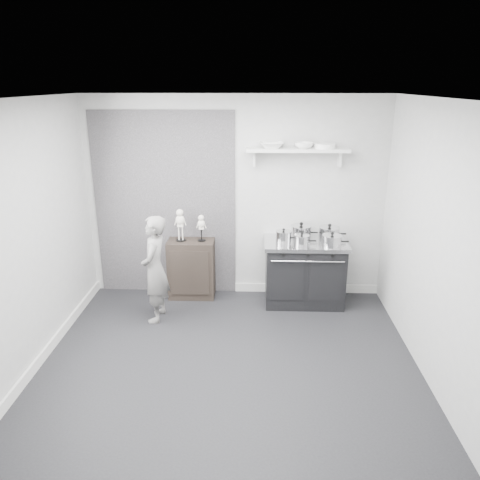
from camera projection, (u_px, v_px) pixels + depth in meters
The scene contains 16 objects.
ground at pixel (228, 361), 5.00m from camera, with size 4.00×4.00×0.00m, color black.
room_shell at pixel (219, 210), 4.62m from camera, with size 4.02×3.62×2.71m.
wall_shelf at pixel (298, 151), 5.91m from camera, with size 1.30×0.26×0.24m.
stove at pixel (304, 272), 6.22m from camera, with size 1.08×0.67×0.87m.
side_cabinet at pixel (192, 269), 6.41m from camera, with size 0.62×0.36×0.81m, color black.
child at pixel (155, 269), 5.70m from camera, with size 0.49×0.32×1.34m, color slate.
pot_front_left at pixel (283, 237), 6.00m from camera, with size 0.29×0.20×0.20m.
pot_back_left at pixel (301, 232), 6.18m from camera, with size 0.36×0.27×0.22m.
pot_back_right at pixel (329, 233), 6.15m from camera, with size 0.36×0.27×0.21m.
pot_front_right at pixel (332, 241), 5.88m from camera, with size 0.34×0.25×0.19m.
pot_front_center at pixel (302, 240), 5.93m from camera, with size 0.28×0.19×0.17m.
skeleton_full at pixel (180, 223), 6.20m from camera, with size 0.14×0.09×0.51m, color silver, non-canonical shape.
skeleton_torso at pixel (201, 226), 6.21m from camera, with size 0.12×0.07×0.42m, color silver, non-canonical shape.
bowl_large at pixel (272, 145), 5.89m from camera, with size 0.32×0.32×0.08m, color white.
bowl_small at pixel (304, 145), 5.88m from camera, with size 0.23×0.23×0.07m, color white.
plate_stack at pixel (325, 146), 5.88m from camera, with size 0.27×0.27×0.06m, color white.
Camera 1 is at (0.27, -4.31, 2.84)m, focal length 35.00 mm.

